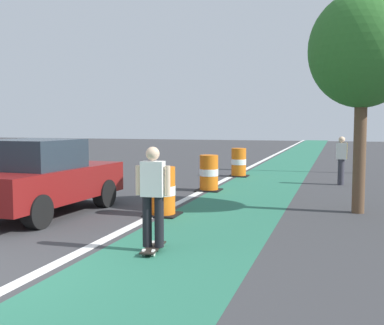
{
  "coord_description": "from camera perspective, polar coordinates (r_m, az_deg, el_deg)",
  "views": [
    {
      "loc": [
        4.8,
        -5.13,
        2.07
      ],
      "look_at": [
        1.41,
        5.77,
        1.1
      ],
      "focal_mm": 44.04,
      "sensor_mm": 36.0,
      "label": 1
    }
  ],
  "objects": [
    {
      "name": "traffic_light_corner",
      "position": [
        20.42,
        19.74,
        8.59
      ],
      "size": [
        0.41,
        0.32,
        5.1
      ],
      "color": "#2D2D2D",
      "rests_on": "ground"
    },
    {
      "name": "skateboarder_on_lane",
      "position": [
        7.53,
        -4.75,
        -4.0
      ],
      "size": [
        0.57,
        0.82,
        1.69
      ],
      "color": "black",
      "rests_on": "ground"
    },
    {
      "name": "lane_divider_stripe",
      "position": [
        17.69,
        4.43,
        -1.87
      ],
      "size": [
        0.2,
        80.0,
        0.01
      ],
      "primitive_type": "cube",
      "color": "silver",
      "rests_on": "ground"
    },
    {
      "name": "street_tree_sidewalk",
      "position": [
        11.46,
        19.96,
        12.59
      ],
      "size": [
        2.4,
        2.4,
        5.0
      ],
      "color": "brown",
      "rests_on": "ground"
    },
    {
      "name": "traffic_barrel_back",
      "position": [
        18.18,
        5.68,
        -0.02
      ],
      "size": [
        0.73,
        0.73,
        1.09
      ],
      "color": "orange",
      "rests_on": "ground"
    },
    {
      "name": "pedestrian_waiting",
      "position": [
        16.35,
        17.62,
        0.4
      ],
      "size": [
        0.34,
        0.2,
        1.61
      ],
      "color": "#33333D",
      "rests_on": "ground"
    },
    {
      "name": "pedestrian_crossing",
      "position": [
        16.42,
        17.66,
        0.41
      ],
      "size": [
        0.34,
        0.2,
        1.61
      ],
      "color": "#33333D",
      "rests_on": "ground"
    },
    {
      "name": "bike_lane_strip",
      "position": [
        17.42,
        9.25,
        -2.02
      ],
      "size": [
        2.5,
        80.0,
        0.01
      ],
      "primitive_type": "cube",
      "color": "#286B51",
      "rests_on": "ground"
    },
    {
      "name": "traffic_barrel_front",
      "position": [
        10.52,
        -3.57,
        -3.56
      ],
      "size": [
        0.73,
        0.73,
        1.09
      ],
      "color": "orange",
      "rests_on": "ground"
    },
    {
      "name": "traffic_barrel_mid",
      "position": [
        14.29,
        2.06,
        -1.32
      ],
      "size": [
        0.73,
        0.73,
        1.09
      ],
      "color": "orange",
      "rests_on": "ground"
    },
    {
      "name": "parked_sedan_nearest",
      "position": [
        11.06,
        -17.76,
        -1.79
      ],
      "size": [
        2.07,
        4.18,
        1.7
      ],
      "color": "maroon",
      "rests_on": "ground"
    }
  ]
}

